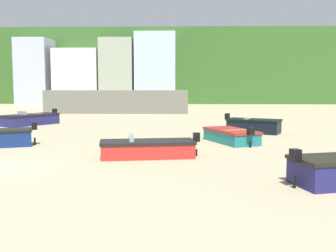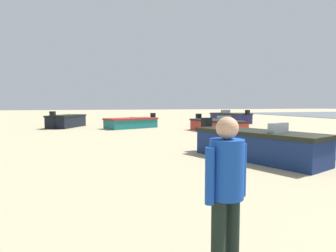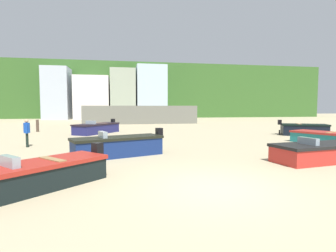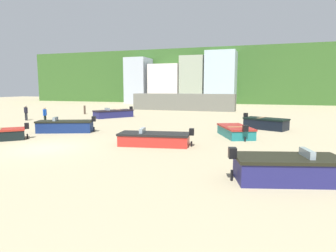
% 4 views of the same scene
% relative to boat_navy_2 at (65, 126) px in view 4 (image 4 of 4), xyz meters
% --- Properties ---
extents(ground_plane, '(160.00, 160.00, 0.00)m').
position_rel_boat_navy_2_xyz_m(ground_plane, '(2.71, -5.47, -0.47)').
color(ground_plane, tan).
extents(headland_hill, '(90.00, 32.00, 12.12)m').
position_rel_boat_navy_2_xyz_m(headland_hill, '(2.71, 60.53, 5.59)').
color(headland_hill, '#335B24').
rests_on(headland_hill, ground).
extents(harbor_pier, '(15.75, 2.40, 2.53)m').
position_rel_boat_navy_2_xyz_m(harbor_pier, '(2.90, 24.53, 0.79)').
color(harbor_pier, '#65665C').
rests_on(harbor_pier, ground).
extents(townhouse_centre_left, '(4.69, 5.69, 9.92)m').
position_rel_boat_navy_2_xyz_m(townhouse_centre_left, '(-11.94, 41.37, 4.49)').
color(townhouse_centre_left, '#A8B3C0').
rests_on(townhouse_centre_left, ground).
extents(townhouse_centre, '(6.59, 6.69, 8.37)m').
position_rel_boat_navy_2_xyz_m(townhouse_centre, '(-5.43, 41.87, 3.71)').
color(townhouse_centre, silver).
rests_on(townhouse_centre, ground).
extents(townhouse_right, '(4.86, 5.12, 9.89)m').
position_rel_boat_navy_2_xyz_m(townhouse_right, '(0.56, 41.09, 4.47)').
color(townhouse_right, '#949F89').
rests_on(townhouse_right, ground).
extents(townhouse_far_right, '(5.92, 6.76, 10.73)m').
position_rel_boat_navy_2_xyz_m(townhouse_far_right, '(6.26, 41.91, 4.89)').
color(townhouse_far_right, '#A8BECC').
rests_on(townhouse_far_right, ground).
extents(boat_navy_2, '(4.46, 2.80, 1.23)m').
position_rel_boat_navy_2_xyz_m(boat_navy_2, '(0.00, 0.00, 0.00)').
color(boat_navy_2, navy).
rests_on(boat_navy_2, ground).
extents(boat_navy_3, '(4.22, 2.70, 1.26)m').
position_rel_boat_navy_2_xyz_m(boat_navy_3, '(15.51, -7.56, 0.01)').
color(boat_navy_3, navy).
rests_on(boat_navy_3, ground).
extents(boat_teal_4, '(3.04, 4.09, 1.06)m').
position_rel_boat_navy_2_xyz_m(boat_teal_4, '(12.78, 2.01, -0.09)').
color(boat_teal_4, '#1B6F72').
rests_on(boat_teal_4, ground).
extents(boat_navy_5, '(3.95, 4.69, 1.19)m').
position_rel_boat_navy_2_xyz_m(boat_navy_5, '(-1.96, 11.33, -0.02)').
color(boat_navy_5, navy).
rests_on(boat_navy_5, ground).
extents(boat_red_6, '(4.58, 2.24, 1.08)m').
position_rel_boat_navy_2_xyz_m(boat_red_6, '(8.44, -2.75, -0.08)').
color(boat_red_6, red).
rests_on(boat_red_6, ground).
extents(boat_black_7, '(3.81, 2.90, 1.25)m').
position_rel_boat_navy_2_xyz_m(boat_black_7, '(14.84, 6.61, 0.01)').
color(boat_black_7, black).
rests_on(boat_black_7, ground).
extents(mooring_post_near_water, '(0.25, 0.25, 1.14)m').
position_rel_boat_navy_2_xyz_m(mooring_post_near_water, '(-7.59, 13.89, 0.10)').
color(mooring_post_near_water, '#48392D').
rests_on(mooring_post_near_water, ground).
extents(beach_walker_foreground, '(0.54, 0.38, 1.62)m').
position_rel_boat_navy_2_xyz_m(beach_walker_foreground, '(-9.25, 5.66, 0.48)').
color(beach_walker_foreground, '#212328').
rests_on(beach_walker_foreground, ground).
extents(beach_walker_distant, '(0.43, 0.53, 1.62)m').
position_rel_boat_navy_2_xyz_m(beach_walker_distant, '(-5.20, 3.81, 0.48)').
color(beach_walker_distant, black).
rests_on(beach_walker_distant, ground).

